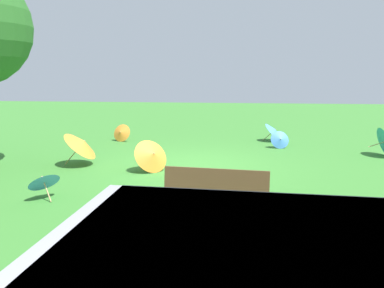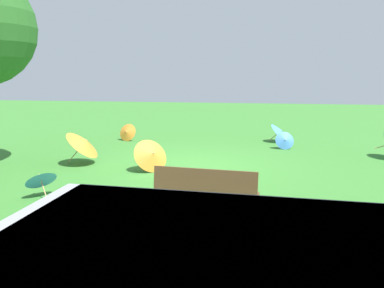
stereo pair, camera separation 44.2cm
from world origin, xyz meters
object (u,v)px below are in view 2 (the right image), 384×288
parasol_blue_0 (40,178)px  parasol_blue_1 (285,140)px  parasol_orange_0 (84,143)px  parasol_orange_4 (127,132)px  parasol_blue_2 (280,131)px  park_bench (206,194)px  parasol_orange_1 (152,155)px

parasol_blue_0 → parasol_blue_1: parasol_blue_0 is taller
parasol_orange_0 → parasol_orange_4: size_ratio=1.45×
parasol_blue_1 → parasol_blue_2: bearing=-87.2°
park_bench → parasol_blue_2: 7.57m
parasol_orange_0 → parasol_blue_1: (-5.24, -2.75, -0.28)m
parasol_blue_0 → parasol_orange_1: bearing=-126.9°
park_bench → parasol_blue_0: 3.37m
parasol_orange_0 → parasol_blue_0: (-0.27, 2.58, -0.20)m
parasol_orange_4 → parasol_blue_2: parasol_blue_2 is taller
parasol_orange_0 → parasol_orange_4: (0.00, -3.40, -0.25)m
parasol_orange_1 → parasol_blue_2: bearing=-126.7°
park_bench → parasol_blue_2: park_bench is taller
parasol_orange_0 → parasol_orange_1: size_ratio=0.98×
parasol_orange_1 → parasol_blue_1: (-3.35, -3.17, -0.12)m
park_bench → parasol_orange_1: 3.40m
parasol_orange_0 → parasol_blue_1: size_ratio=1.61×
parasol_blue_0 → parasol_blue_1: bearing=-133.0°
parasol_orange_0 → parasol_blue_2: bearing=-142.4°
parasol_orange_0 → parasol_orange_1: parasol_orange_0 is taller
park_bench → parasol_orange_4: size_ratio=2.38×
parasol_orange_4 → parasol_blue_2: 5.21m
parasol_orange_4 → park_bench: bearing=117.5°
parasol_blue_1 → parasol_orange_0: bearing=27.7°
park_bench → parasol_blue_0: park_bench is taller
parasol_orange_4 → parasol_blue_1: (-5.24, 0.65, -0.03)m
parasol_blue_1 → parasol_blue_2: parasol_blue_2 is taller
parasol_orange_0 → parasol_blue_2: 6.53m
park_bench → parasol_blue_0: (3.27, -0.82, -0.11)m
parasol_orange_1 → parasol_blue_0: size_ratio=1.31×
parasol_orange_0 → parasol_blue_2: parasol_orange_0 is taller
parasol_orange_0 → parasol_orange_1: bearing=167.2°
parasol_blue_1 → parasol_blue_2: 1.24m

